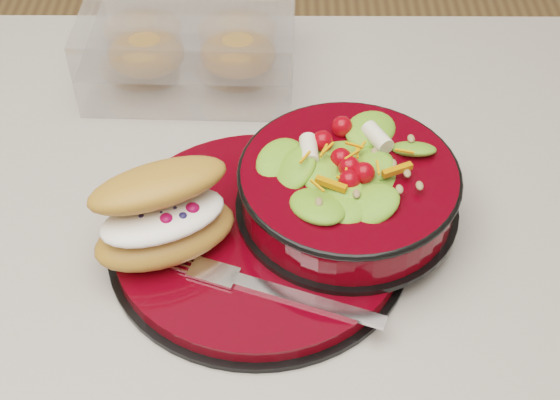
{
  "coord_description": "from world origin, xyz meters",
  "views": [
    {
      "loc": [
        -0.12,
        -0.53,
        1.47
      ],
      "look_at": [
        -0.12,
        -0.01,
        0.94
      ],
      "focal_mm": 50.0,
      "sensor_mm": 36.0,
      "label": 1
    }
  ],
  "objects_px": {
    "croissant": "(164,214)",
    "dinner_plate": "(260,237)",
    "fork": "(278,292)",
    "pastry_box": "(191,43)",
    "salad_bowl": "(348,183)"
  },
  "relations": [
    {
      "from": "croissant",
      "to": "fork",
      "type": "xyz_separation_m",
      "value": [
        0.1,
        -0.06,
        -0.04
      ]
    },
    {
      "from": "croissant",
      "to": "dinner_plate",
      "type": "bearing_deg",
      "value": -13.98
    },
    {
      "from": "fork",
      "to": "pastry_box",
      "type": "xyz_separation_m",
      "value": [
        -0.1,
        0.35,
        0.02
      ]
    },
    {
      "from": "croissant",
      "to": "fork",
      "type": "bearing_deg",
      "value": -54.22
    },
    {
      "from": "salad_bowl",
      "to": "pastry_box",
      "type": "distance_m",
      "value": 0.3
    },
    {
      "from": "dinner_plate",
      "to": "croissant",
      "type": "bearing_deg",
      "value": -169.51
    },
    {
      "from": "salad_bowl",
      "to": "croissant",
      "type": "bearing_deg",
      "value": -164.97
    },
    {
      "from": "salad_bowl",
      "to": "croissant",
      "type": "relative_size",
      "value": 1.43
    },
    {
      "from": "salad_bowl",
      "to": "fork",
      "type": "distance_m",
      "value": 0.13
    },
    {
      "from": "dinner_plate",
      "to": "salad_bowl",
      "type": "height_order",
      "value": "salad_bowl"
    },
    {
      "from": "dinner_plate",
      "to": "fork",
      "type": "xyz_separation_m",
      "value": [
        0.02,
        -0.08,
        0.01
      ]
    },
    {
      "from": "fork",
      "to": "pastry_box",
      "type": "relative_size",
      "value": 0.72
    },
    {
      "from": "fork",
      "to": "dinner_plate",
      "type": "bearing_deg",
      "value": 33.38
    },
    {
      "from": "dinner_plate",
      "to": "pastry_box",
      "type": "relative_size",
      "value": 1.19
    },
    {
      "from": "salad_bowl",
      "to": "croissant",
      "type": "distance_m",
      "value": 0.18
    }
  ]
}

